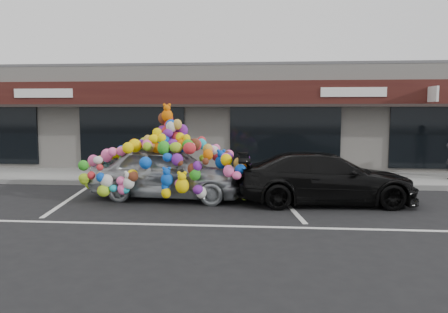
{
  "coord_description": "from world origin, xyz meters",
  "views": [
    {
      "loc": [
        2.16,
        -11.39,
        2.46
      ],
      "look_at": [
        1.02,
        1.4,
        1.11
      ],
      "focal_mm": 35.0,
      "sensor_mm": 36.0,
      "label": 1
    }
  ],
  "objects": [
    {
      "name": "black_sedan",
      "position": [
        3.83,
        0.23,
        0.68
      ],
      "size": [
        2.25,
        4.83,
        1.36
      ],
      "primitive_type": "imported",
      "rotation": [
        0.0,
        0.0,
        1.64
      ],
      "color": "black",
      "rests_on": "ground"
    },
    {
      "name": "kerb",
      "position": [
        0.0,
        2.5,
        0.07
      ],
      "size": [
        26.0,
        0.18,
        0.16
      ],
      "primitive_type": "cube",
      "color": "slate",
      "rests_on": "ground"
    },
    {
      "name": "sidewalk",
      "position": [
        0.0,
        4.0,
        0.07
      ],
      "size": [
        26.0,
        3.0,
        0.15
      ],
      "primitive_type": "cube",
      "color": "#999994",
      "rests_on": "ground"
    },
    {
      "name": "ground",
      "position": [
        0.0,
        0.0,
        0.0
      ],
      "size": [
        90.0,
        90.0,
        0.0
      ],
      "primitive_type": "plane",
      "color": "black",
      "rests_on": "ground"
    },
    {
      "name": "lane_line",
      "position": [
        2.0,
        -2.3,
        0.0
      ],
      "size": [
        14.0,
        0.12,
        0.01
      ],
      "primitive_type": "cube",
      "color": "silver",
      "rests_on": "ground"
    },
    {
      "name": "parking_stripe_left",
      "position": [
        -3.2,
        0.2,
        0.0
      ],
      "size": [
        0.73,
        4.37,
        0.01
      ],
      "primitive_type": "cube",
      "rotation": [
        0.0,
        0.0,
        0.14
      ],
      "color": "silver",
      "rests_on": "ground"
    },
    {
      "name": "parking_stripe_mid",
      "position": [
        2.8,
        0.2,
        0.0
      ],
      "size": [
        0.73,
        4.37,
        0.01
      ],
      "primitive_type": "cube",
      "rotation": [
        0.0,
        0.0,
        0.14
      ],
      "color": "silver",
      "rests_on": "ground"
    },
    {
      "name": "toy_car",
      "position": [
        -0.46,
        0.55,
        0.91
      ],
      "size": [
        3.11,
        4.75,
        2.67
      ],
      "rotation": [
        0.0,
        0.0,
        1.48
      ],
      "color": "#A6ABB0",
      "rests_on": "ground"
    },
    {
      "name": "shop_building",
      "position": [
        0.0,
        8.44,
        2.16
      ],
      "size": [
        24.0,
        7.2,
        4.31
      ],
      "color": "beige",
      "rests_on": "ground"
    }
  ]
}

